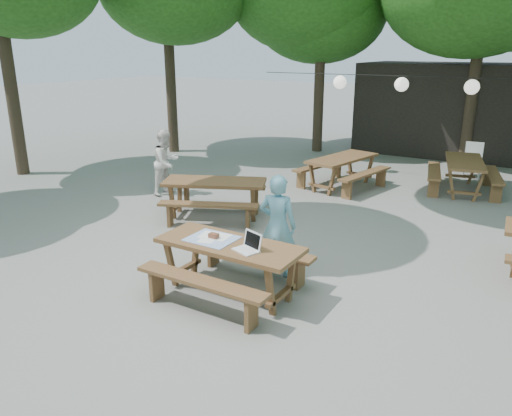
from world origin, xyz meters
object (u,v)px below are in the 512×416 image
object	(u,v)px
main_picnic_table	(230,267)
picnic_table_nw	(215,198)
plastic_chair	(472,167)
woman	(278,226)
second_person	(166,162)

from	to	relation	value
main_picnic_table	picnic_table_nw	distance (m)	3.34
plastic_chair	woman	bearing A→B (deg)	-106.97
woman	main_picnic_table	bearing A→B (deg)	62.97
woman	second_person	world-z (taller)	woman
woman	second_person	xyz separation A→B (m)	(-4.28, 2.49, -0.02)
picnic_table_nw	woman	world-z (taller)	woman
second_person	plastic_chair	xyz separation A→B (m)	(5.80, 5.35, -0.49)
picnic_table_nw	plastic_chair	bearing A→B (deg)	33.04
second_person	plastic_chair	size ratio (longest dim) A/B	1.66
main_picnic_table	second_person	xyz separation A→B (m)	(-4.02, 3.37, 0.36)
picnic_table_nw	plastic_chair	xyz separation A→B (m)	(3.89, 6.13, -0.13)
main_picnic_table	picnic_table_nw	xyz separation A→B (m)	(-2.10, 2.59, 0.00)
second_person	main_picnic_table	bearing A→B (deg)	-126.67
woman	second_person	bearing A→B (deg)	-40.84
main_picnic_table	picnic_table_nw	world-z (taller)	same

